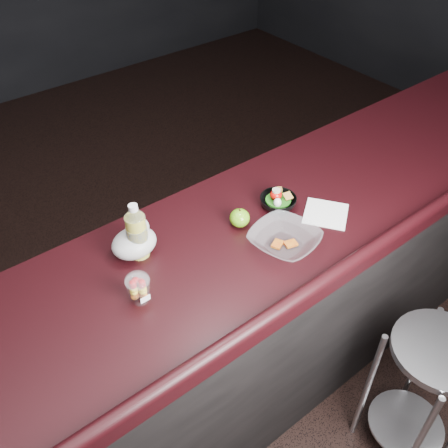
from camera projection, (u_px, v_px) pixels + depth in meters
The scene contains 10 objects.
room_shell at pixel (284, 54), 1.04m from camera, with size 8.00×8.00×8.00m.
counter at pixel (210, 340), 2.08m from camera, with size 4.06×0.71×1.02m.
stool_right at pixel (428, 379), 1.92m from camera, with size 0.42×0.42×0.73m.
lemonade_bottle at pixel (137, 235), 1.68m from camera, with size 0.07×0.07×0.22m.
fruit_cup at pixel (138, 288), 1.55m from camera, with size 0.08×0.08×0.11m.
green_apple at pixel (240, 218), 1.84m from camera, with size 0.08×0.08×0.08m.
plastic_bag at pixel (135, 241), 1.72m from camera, with size 0.16×0.13×0.12m.
snack_bowl at pixel (278, 201), 1.93m from camera, with size 0.18×0.18×0.08m.
takeout_bowl at pixel (284, 240), 1.76m from camera, with size 0.28×0.28×0.06m.
paper_napkin at pixel (326, 214), 1.91m from camera, with size 0.16×0.16×0.00m, color white.
Camera 1 is at (-0.73, -0.72, 2.24)m, focal length 40.00 mm.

